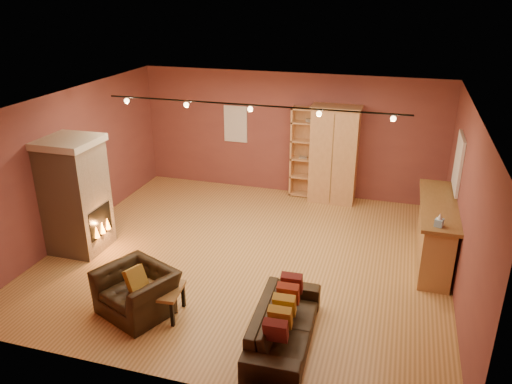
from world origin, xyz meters
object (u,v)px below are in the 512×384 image
(fireplace, at_px, (76,195))
(armchair, at_px, (136,285))
(loveseat, at_px, (284,318))
(coffee_table, at_px, (161,292))
(armoire, at_px, (334,155))
(bookcase, at_px, (310,152))
(bar_counter, at_px, (435,232))

(fireplace, distance_m, armchair, 2.54)
(loveseat, bearing_deg, coffee_table, 84.28)
(fireplace, height_order, armoire, armoire)
(bookcase, distance_m, bar_counter, 3.62)
(armchair, relative_size, coffee_table, 1.93)
(fireplace, distance_m, loveseat, 4.56)
(fireplace, height_order, armchair, fireplace)
(armoire, relative_size, armchair, 1.77)
(armoire, bearing_deg, fireplace, -139.05)
(bookcase, xyz_separation_m, bar_counter, (2.69, -2.37, -0.50))
(bookcase, height_order, coffee_table, bookcase)
(bar_counter, distance_m, coffee_table, 4.80)
(bookcase, relative_size, armchair, 1.68)
(armoire, bearing_deg, bar_counter, -46.00)
(fireplace, relative_size, armoire, 0.97)
(bookcase, xyz_separation_m, armchair, (-1.57, -5.22, -0.59))
(armoire, xyz_separation_m, loveseat, (0.12, -5.13, -0.70))
(armoire, height_order, coffee_table, armoire)
(bookcase, height_order, armoire, armoire)
(fireplace, height_order, coffee_table, fireplace)
(bookcase, bearing_deg, bar_counter, -41.33)
(bookcase, relative_size, coffee_table, 3.24)
(loveseat, bearing_deg, bookcase, 5.10)
(fireplace, relative_size, bar_counter, 0.92)
(bar_counter, height_order, loveseat, bar_counter)
(loveseat, height_order, coffee_table, loveseat)
(fireplace, distance_m, coffee_table, 2.85)
(bar_counter, height_order, coffee_table, bar_counter)
(fireplace, distance_m, bar_counter, 6.41)
(armoire, height_order, armchair, armoire)
(armchair, xyz_separation_m, coffee_table, (0.38, 0.03, -0.08))
(bookcase, xyz_separation_m, loveseat, (0.69, -5.30, -0.66))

